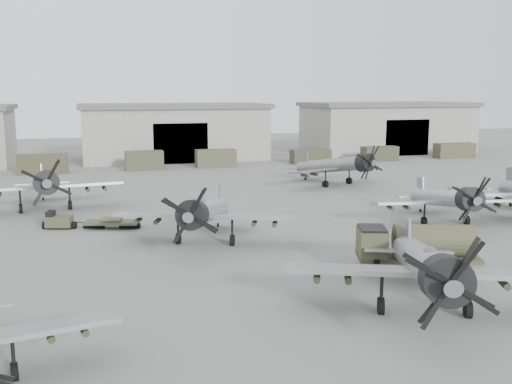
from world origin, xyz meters
TOP-DOWN VIEW (x-y plane):
  - ground at (0.00, 0.00)m, footprint 220.00×220.00m
  - hangar_center at (0.00, 61.96)m, footprint 29.00×14.80m
  - hangar_right at (38.00, 61.96)m, footprint 29.00×14.80m
  - support_truck_2 at (-19.02, 50.00)m, footprint 6.25×2.20m
  - support_truck_3 at (-5.93, 50.00)m, footprint 5.10×2.20m
  - support_truck_4 at (4.10, 50.00)m, footprint 5.64×2.20m
  - support_truck_5 at (18.60, 50.00)m, footprint 5.93×2.20m
  - support_truck_6 at (30.13, 50.00)m, footprint 5.56×2.20m
  - support_truck_7 at (43.65, 50.00)m, footprint 6.65×2.20m
  - aircraft_near_1 at (1.55, -6.37)m, footprint 13.28×12.02m
  - aircraft_mid_1 at (-5.91, 9.32)m, footprint 12.57×11.37m
  - aircraft_mid_2 at (13.91, 9.59)m, footprint 12.09×10.88m
  - aircraft_far_0 at (-17.26, 24.54)m, footprint 13.85×12.47m
  - aircraft_far_1 at (13.87, 29.94)m, footprint 12.72×11.50m
  - fuel_tanker at (5.19, 0.24)m, footprint 7.55×4.58m
  - tug_trailer at (-14.36, 16.94)m, footprint 7.22×3.25m

SIDE VIEW (x-z plane):
  - ground at x=0.00m, z-range 0.00..0.00m
  - tug_trailer at x=-14.36m, z-range -0.18..1.26m
  - support_truck_5 at x=18.60m, z-range 0.00..2.07m
  - support_truck_6 at x=30.13m, z-range 0.00..2.21m
  - support_truck_7 at x=43.65m, z-range 0.00..2.37m
  - support_truck_4 at x=4.10m, z-range 0.00..2.49m
  - support_truck_2 at x=-19.02m, z-range 0.00..2.54m
  - support_truck_3 at x=-5.93m, z-range 0.00..2.58m
  - fuel_tanker at x=5.19m, z-range 0.20..2.97m
  - aircraft_mid_2 at x=13.91m, z-range -0.22..4.58m
  - aircraft_mid_1 at x=-5.91m, z-range -0.23..4.88m
  - aircraft_far_1 at x=13.87m, z-range -0.23..4.92m
  - aircraft_near_1 at x=1.55m, z-range -0.24..5.17m
  - aircraft_far_0 at x=-17.26m, z-range -0.25..5.26m
  - hangar_center at x=0.00m, z-range 0.02..8.72m
  - hangar_right at x=38.00m, z-range 0.02..8.72m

